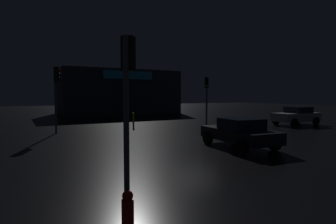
{
  "coord_description": "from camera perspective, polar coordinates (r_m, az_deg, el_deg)",
  "views": [
    {
      "loc": [
        -9.02,
        -13.46,
        2.51
      ],
      "look_at": [
        0.92,
        4.84,
        1.27
      ],
      "focal_mm": 30.09,
      "sensor_mm": 36.0,
      "label": 1
    }
  ],
  "objects": [
    {
      "name": "ground_plane",
      "position": [
        16.4,
        5.27,
        -5.43
      ],
      "size": [
        120.0,
        120.0,
        0.0
      ],
      "primitive_type": "plane",
      "color": "black"
    },
    {
      "name": "store_building",
      "position": [
        39.58,
        -10.04,
        3.97
      ],
      "size": [
        15.54,
        8.09,
        5.87
      ],
      "color": "#33383D",
      "rests_on": "ground"
    },
    {
      "name": "traffic_signal_main",
      "position": [
        24.48,
        7.83,
        4.08
      ],
      "size": [
        0.41,
        0.43,
        4.06
      ],
      "color": "#595B60",
      "rests_on": "ground"
    },
    {
      "name": "traffic_signal_opposite",
      "position": [
        7.53,
        -8.19,
        5.88
      ],
      "size": [
        0.42,
        0.42,
        4.06
      ],
      "color": "#595B60",
      "rests_on": "ground"
    },
    {
      "name": "traffic_signal_cross_right",
      "position": [
        19.85,
        -21.64,
        5.03
      ],
      "size": [
        0.42,
        0.42,
        4.36
      ],
      "color": "#595B60",
      "rests_on": "ground"
    },
    {
      "name": "car_near",
      "position": [
        26.28,
        24.58,
        -0.66
      ],
      "size": [
        4.17,
        2.07,
        1.54
      ],
      "color": "#B7B7BF",
      "rests_on": "ground"
    },
    {
      "name": "car_far",
      "position": [
        14.03,
        14.29,
        -4.01
      ],
      "size": [
        2.3,
        4.24,
        1.41
      ],
      "color": "black",
      "rests_on": "ground"
    },
    {
      "name": "fire_hydrant",
      "position": [
        5.36,
        -8.15,
        -19.71
      ],
      "size": [
        0.22,
        0.22,
        0.83
      ],
      "color": "red",
      "rests_on": "ground"
    },
    {
      "name": "bollard_kerb_a",
      "position": [
        22.22,
        -7.02,
        -1.61
      ],
      "size": [
        0.13,
        0.13,
        1.16
      ],
      "primitive_type": "cylinder",
      "color": "gold",
      "rests_on": "ground"
    }
  ]
}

